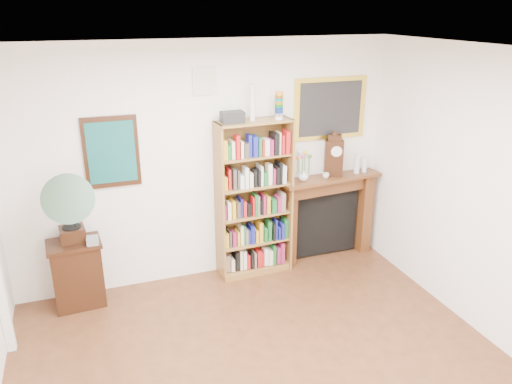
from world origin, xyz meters
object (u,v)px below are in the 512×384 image
Objects in this scene: mantel_clock at (334,156)px; cd_stack at (93,240)px; flower_vase at (303,175)px; bottle_left at (357,164)px; gramophone at (68,205)px; bottle_right at (365,165)px; teacup at (326,176)px; fireplace at (327,209)px; bookshelf at (254,191)px; side_cabinet at (78,273)px.

cd_stack is at bearing -152.70° from mantel_clock.
bottle_left is (0.76, 0.03, 0.05)m from flower_vase.
gramophone reaches higher than bottle_right.
cd_stack is 0.50× the size of bottle_left.
mantel_clock is 0.26m from teacup.
mantel_clock is at bearing 4.10° from cd_stack.
teacup is at bearing -138.54° from fireplace.
gramophone is 0.47m from cd_stack.
cd_stack is at bearing -178.63° from bookshelf.
fireplace is at bearing 0.94° from bookshelf.
side_cabinet is at bearing -178.94° from flower_vase.
mantel_clock is 3.89× the size of flower_vase.
cd_stack is 3.00m from mantel_clock.
side_cabinet is (-2.06, -0.04, -0.69)m from bookshelf.
mantel_clock is (3.13, 0.10, 1.00)m from side_cabinet.
side_cabinet is 0.85m from gramophone.
bookshelf reaches higher than mantel_clock.
fireplace is at bearing -1.46° from side_cabinet.
gramophone is (-3.08, -0.23, 0.57)m from fireplace.
side_cabinet is 6.31× the size of cd_stack.
bookshelf is 4.20× the size of mantel_clock.
bottle_left is at bearing -3.29° from gramophone.
teacup is (0.94, -0.01, 0.09)m from bookshelf.
bottle_left is at bearing 2.17° from flower_vase.
bookshelf is at bearing -178.64° from bottle_right.
mantel_clock reaches higher than bottle_left.
fireplace is at bearing -2.09° from gramophone.
bottle_left is at bearing -2.45° from side_cabinet.
flower_vase is (2.70, 0.05, 0.81)m from side_cabinet.
bottle_right is (0.11, 0.00, -0.02)m from bottle_left.
bottle_right is at bearing 21.11° from mantel_clock.
mantel_clock is at bearing 177.91° from bottle_right.
mantel_clock is 2.62× the size of bottle_right.
bottle_left is (0.46, 0.05, 0.09)m from teacup.
flower_vase is at bearing -177.83° from bottle_left.
gramophone reaches higher than side_cabinet.
flower_vase is (-0.43, -0.05, -0.19)m from mantel_clock.
teacup is at bearing -4.17° from bookshelf.
mantel_clock is at bearing -36.18° from fireplace.
fireplace is 0.72m from mantel_clock.
bottle_left is (3.45, 0.18, 0.02)m from gramophone.
flower_vase is at bearing -178.00° from bottle_right.
teacup is (2.80, 0.15, 0.36)m from cd_stack.
flower_vase reaches higher than cd_stack.
gramophone is at bearing -92.45° from side_cabinet.
bottle_left reaches higher than cd_stack.
fireplace is 2.90m from cd_stack.
flower_vase is 0.30m from teacup.
fireplace is 2.58× the size of mantel_clock.
bookshelf is 1.11m from mantel_clock.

